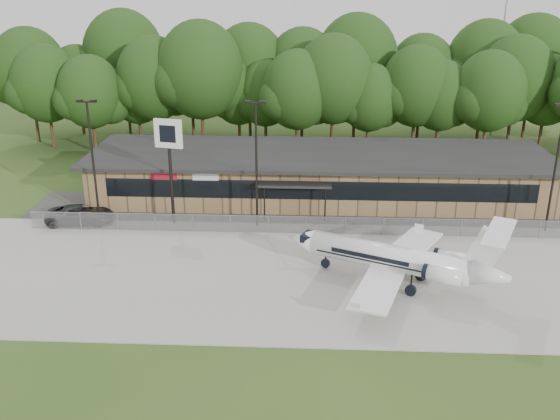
# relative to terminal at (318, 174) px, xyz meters

# --- Properties ---
(ground) EXTENTS (160.00, 160.00, 0.00)m
(ground) POSITION_rel_terminal_xyz_m (0.00, -23.94, -2.18)
(ground) COLOR #2A4C1B
(ground) RESTS_ON ground
(apron) EXTENTS (64.00, 18.00, 0.08)m
(apron) POSITION_rel_terminal_xyz_m (0.00, -15.94, -2.14)
(apron) COLOR #9E9B93
(apron) RESTS_ON ground
(parking_lot) EXTENTS (50.00, 9.00, 0.06)m
(parking_lot) POSITION_rel_terminal_xyz_m (0.00, -4.44, -2.15)
(parking_lot) COLOR #383835
(parking_lot) RESTS_ON ground
(terminal) EXTENTS (41.00, 11.65, 4.30)m
(terminal) POSITION_rel_terminal_xyz_m (0.00, 0.00, 0.00)
(terminal) COLOR olive
(terminal) RESTS_ON ground
(fence) EXTENTS (46.00, 0.04, 1.52)m
(fence) POSITION_rel_terminal_xyz_m (0.00, -8.94, -1.40)
(fence) COLOR gray
(fence) RESTS_ON ground
(treeline) EXTENTS (72.00, 12.00, 15.00)m
(treeline) POSITION_rel_terminal_xyz_m (0.00, 18.06, 5.32)
(treeline) COLOR #143711
(treeline) RESTS_ON ground
(radio_mast) EXTENTS (0.20, 0.20, 25.00)m
(radio_mast) POSITION_rel_terminal_xyz_m (22.00, 24.06, 10.32)
(radio_mast) COLOR gray
(radio_mast) RESTS_ON ground
(light_pole_left) EXTENTS (1.55, 0.30, 10.23)m
(light_pole_left) POSITION_rel_terminal_xyz_m (-18.00, -7.44, 3.80)
(light_pole_left) COLOR black
(light_pole_left) RESTS_ON ground
(light_pole_mid) EXTENTS (1.55, 0.30, 10.23)m
(light_pole_mid) POSITION_rel_terminal_xyz_m (-5.00, -7.44, 3.80)
(light_pole_mid) COLOR black
(light_pole_mid) RESTS_ON ground
(light_pole_right) EXTENTS (1.55, 0.30, 10.23)m
(light_pole_right) POSITION_rel_terminal_xyz_m (18.00, -7.44, 3.80)
(light_pole_right) COLOR black
(light_pole_right) RESTS_ON ground
(business_jet) EXTENTS (14.77, 13.16, 5.11)m
(business_jet) POSITION_rel_terminal_xyz_m (4.94, -17.11, -0.35)
(business_jet) COLOR white
(business_jet) RESTS_ON ground
(suv) EXTENTS (5.72, 3.17, 1.52)m
(suv) POSITION_rel_terminal_xyz_m (-19.53, -7.51, -1.42)
(suv) COLOR #343437
(suv) RESTS_ON ground
(pole_sign) EXTENTS (2.28, 0.75, 8.69)m
(pole_sign) POSITION_rel_terminal_xyz_m (-11.90, -7.14, 4.47)
(pole_sign) COLOR black
(pole_sign) RESTS_ON ground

